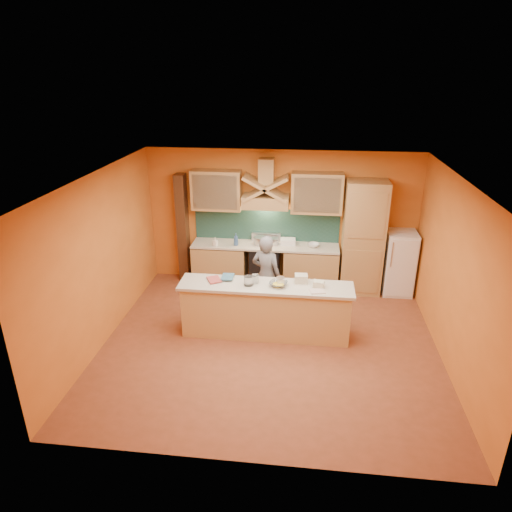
# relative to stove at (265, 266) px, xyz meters

# --- Properties ---
(floor) EXTENTS (5.50, 5.00, 0.01)m
(floor) POSITION_rel_stove_xyz_m (0.30, -2.20, -0.45)
(floor) COLOR brown
(floor) RESTS_ON ground
(ceiling) EXTENTS (5.50, 5.00, 0.01)m
(ceiling) POSITION_rel_stove_xyz_m (0.30, -2.20, 2.35)
(ceiling) COLOR white
(ceiling) RESTS_ON wall_back
(wall_back) EXTENTS (5.50, 0.02, 2.80)m
(wall_back) POSITION_rel_stove_xyz_m (0.30, 0.30, 0.95)
(wall_back) COLOR orange
(wall_back) RESTS_ON floor
(wall_front) EXTENTS (5.50, 0.02, 2.80)m
(wall_front) POSITION_rel_stove_xyz_m (0.30, -4.70, 0.95)
(wall_front) COLOR orange
(wall_front) RESTS_ON floor
(wall_left) EXTENTS (0.02, 5.00, 2.80)m
(wall_left) POSITION_rel_stove_xyz_m (-2.45, -2.20, 0.95)
(wall_left) COLOR orange
(wall_left) RESTS_ON floor
(wall_right) EXTENTS (0.02, 5.00, 2.80)m
(wall_right) POSITION_rel_stove_xyz_m (3.05, -2.20, 0.95)
(wall_right) COLOR orange
(wall_right) RESTS_ON floor
(base_cabinet_left) EXTENTS (1.10, 0.60, 0.86)m
(base_cabinet_left) POSITION_rel_stove_xyz_m (-0.95, 0.00, -0.02)
(base_cabinet_left) COLOR tan
(base_cabinet_left) RESTS_ON floor
(base_cabinet_right) EXTENTS (1.10, 0.60, 0.86)m
(base_cabinet_right) POSITION_rel_stove_xyz_m (0.95, 0.00, -0.02)
(base_cabinet_right) COLOR tan
(base_cabinet_right) RESTS_ON floor
(counter_top) EXTENTS (3.00, 0.62, 0.04)m
(counter_top) POSITION_rel_stove_xyz_m (-0.00, 0.00, 0.45)
(counter_top) COLOR beige
(counter_top) RESTS_ON base_cabinet_left
(stove) EXTENTS (0.60, 0.58, 0.90)m
(stove) POSITION_rel_stove_xyz_m (0.00, 0.00, 0.00)
(stove) COLOR black
(stove) RESTS_ON floor
(backsplash) EXTENTS (3.00, 0.03, 0.70)m
(backsplash) POSITION_rel_stove_xyz_m (-0.00, 0.28, 0.80)
(backsplash) COLOR #1B3C36
(backsplash) RESTS_ON wall_back
(range_hood) EXTENTS (0.92, 0.50, 0.24)m
(range_hood) POSITION_rel_stove_xyz_m (0.00, 0.05, 1.37)
(range_hood) COLOR tan
(range_hood) RESTS_ON wall_back
(hood_chimney) EXTENTS (0.30, 0.30, 0.50)m
(hood_chimney) POSITION_rel_stove_xyz_m (0.00, 0.15, 1.95)
(hood_chimney) COLOR tan
(hood_chimney) RESTS_ON wall_back
(upper_cabinet_left) EXTENTS (1.00, 0.35, 0.80)m
(upper_cabinet_left) POSITION_rel_stove_xyz_m (-1.00, 0.12, 1.55)
(upper_cabinet_left) COLOR tan
(upper_cabinet_left) RESTS_ON wall_back
(upper_cabinet_right) EXTENTS (1.00, 0.35, 0.80)m
(upper_cabinet_right) POSITION_rel_stove_xyz_m (1.00, 0.12, 1.55)
(upper_cabinet_right) COLOR tan
(upper_cabinet_right) RESTS_ON wall_back
(pantry_column) EXTENTS (0.80, 0.60, 2.30)m
(pantry_column) POSITION_rel_stove_xyz_m (1.95, 0.00, 0.70)
(pantry_column) COLOR tan
(pantry_column) RESTS_ON floor
(fridge) EXTENTS (0.58, 0.60, 1.30)m
(fridge) POSITION_rel_stove_xyz_m (2.70, 0.00, 0.20)
(fridge) COLOR white
(fridge) RESTS_ON floor
(trim_column_left) EXTENTS (0.20, 0.30, 2.30)m
(trim_column_left) POSITION_rel_stove_xyz_m (-1.75, 0.15, 0.70)
(trim_column_left) COLOR #472816
(trim_column_left) RESTS_ON floor
(island_body) EXTENTS (2.80, 0.55, 0.88)m
(island_body) POSITION_rel_stove_xyz_m (0.20, -1.90, -0.01)
(island_body) COLOR tan
(island_body) RESTS_ON floor
(island_top) EXTENTS (2.90, 0.62, 0.05)m
(island_top) POSITION_rel_stove_xyz_m (0.20, -1.90, 0.47)
(island_top) COLOR beige
(island_top) RESTS_ON island_body
(person) EXTENTS (0.65, 0.54, 1.54)m
(person) POSITION_rel_stove_xyz_m (0.14, -1.17, 0.32)
(person) COLOR slate
(person) RESTS_ON floor
(pot_large) EXTENTS (0.32, 0.32, 0.17)m
(pot_large) POSITION_rel_stove_xyz_m (-0.10, 0.00, 0.54)
(pot_large) COLOR #B7B8BE
(pot_large) RESTS_ON stove
(pot_small) EXTENTS (0.25, 0.25, 0.13)m
(pot_small) POSITION_rel_stove_xyz_m (0.16, 0.03, 0.51)
(pot_small) COLOR silver
(pot_small) RESTS_ON stove
(soap_bottle_a) EXTENTS (0.11, 0.11, 0.18)m
(soap_bottle_a) POSITION_rel_stove_xyz_m (-1.00, -0.19, 0.56)
(soap_bottle_a) COLOR white
(soap_bottle_a) RESTS_ON counter_top
(soap_bottle_b) EXTENTS (0.13, 0.13, 0.26)m
(soap_bottle_b) POSITION_rel_stove_xyz_m (-0.59, -0.10, 0.60)
(soap_bottle_b) COLOR #34568F
(soap_bottle_b) RESTS_ON counter_top
(bowl_back) EXTENTS (0.28, 0.28, 0.07)m
(bowl_back) POSITION_rel_stove_xyz_m (0.98, -0.01, 0.51)
(bowl_back) COLOR silver
(bowl_back) RESTS_ON counter_top
(dish_rack) EXTENTS (0.32, 0.26, 0.11)m
(dish_rack) POSITION_rel_stove_xyz_m (0.46, 0.09, 0.52)
(dish_rack) COLOR white
(dish_rack) RESTS_ON counter_top
(book_lower) EXTENTS (0.31, 0.34, 0.03)m
(book_lower) POSITION_rel_stove_xyz_m (-0.78, -1.88, 0.51)
(book_lower) COLOR #AF443E
(book_lower) RESTS_ON island_top
(book_upper) EXTENTS (0.21, 0.28, 0.02)m
(book_upper) POSITION_rel_stove_xyz_m (-0.57, -1.74, 0.53)
(book_upper) COLOR #3A6881
(book_upper) RESTS_ON island_top
(jar_large) EXTENTS (0.20, 0.20, 0.16)m
(jar_large) POSITION_rel_stove_xyz_m (-0.08, -1.95, 0.57)
(jar_large) COLOR silver
(jar_large) RESTS_ON island_top
(jar_small) EXTENTS (0.15, 0.15, 0.15)m
(jar_small) POSITION_rel_stove_xyz_m (0.02, -1.84, 0.57)
(jar_small) COLOR silver
(jar_small) RESTS_ON island_top
(kitchen_scale) EXTENTS (0.15, 0.15, 0.10)m
(kitchen_scale) POSITION_rel_stove_xyz_m (0.44, -1.83, 0.55)
(kitchen_scale) COLOR white
(kitchen_scale) RESTS_ON island_top
(mixing_bowl) EXTENTS (0.35, 0.35, 0.07)m
(mixing_bowl) POSITION_rel_stove_xyz_m (0.41, -1.92, 0.53)
(mixing_bowl) COLOR white
(mixing_bowl) RESTS_ON island_top
(cloth) EXTENTS (0.27, 0.23, 0.02)m
(cloth) POSITION_rel_stove_xyz_m (1.04, -2.05, 0.50)
(cloth) COLOR beige
(cloth) RESTS_ON island_top
(grocery_bag_a) EXTENTS (0.22, 0.18, 0.14)m
(grocery_bag_a) POSITION_rel_stove_xyz_m (0.78, -1.74, 0.56)
(grocery_bag_a) COLOR beige
(grocery_bag_a) RESTS_ON island_top
(grocery_bag_b) EXTENTS (0.19, 0.16, 0.11)m
(grocery_bag_b) POSITION_rel_stove_xyz_m (1.07, -1.88, 0.55)
(grocery_bag_b) COLOR beige
(grocery_bag_b) RESTS_ON island_top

